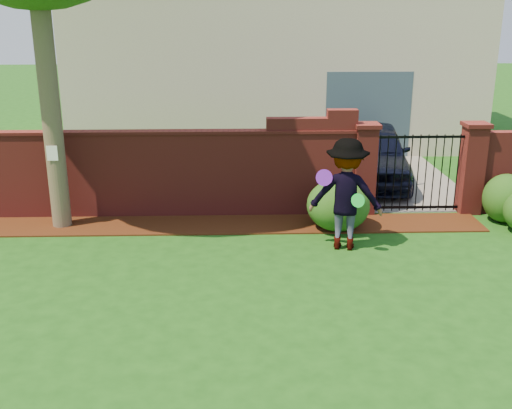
{
  "coord_description": "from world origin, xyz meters",
  "views": [
    {
      "loc": [
        -0.18,
        -7.88,
        4.04
      ],
      "look_at": [
        0.11,
        1.4,
        1.05
      ],
      "focal_mm": 42.69,
      "sensor_mm": 36.0,
      "label": 1
    }
  ],
  "objects_px": {
    "frisbee_purple": "(324,178)",
    "frisbee_green": "(358,200)",
    "car": "(373,155)",
    "man": "(346,195)"
  },
  "relations": [
    {
      "from": "man",
      "to": "frisbee_green",
      "type": "relative_size",
      "value": 8.17
    },
    {
      "from": "frisbee_purple",
      "to": "frisbee_green",
      "type": "distance_m",
      "value": 0.69
    },
    {
      "from": "car",
      "to": "man",
      "type": "relative_size",
      "value": 2.11
    },
    {
      "from": "frisbee_purple",
      "to": "frisbee_green",
      "type": "xyz_separation_m",
      "value": [
        0.55,
        -0.22,
        -0.34
      ]
    },
    {
      "from": "frisbee_purple",
      "to": "frisbee_green",
      "type": "relative_size",
      "value": 1.18
    },
    {
      "from": "man",
      "to": "frisbee_purple",
      "type": "xyz_separation_m",
      "value": [
        -0.4,
        -0.09,
        0.34
      ]
    },
    {
      "from": "car",
      "to": "man",
      "type": "distance_m",
      "value": 4.36
    },
    {
      "from": "man",
      "to": "frisbee_purple",
      "type": "height_order",
      "value": "man"
    },
    {
      "from": "car",
      "to": "frisbee_purple",
      "type": "distance_m",
      "value": 4.62
    },
    {
      "from": "car",
      "to": "frisbee_green",
      "type": "xyz_separation_m",
      "value": [
        -1.23,
        -4.44,
        0.27
      ]
    }
  ]
}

